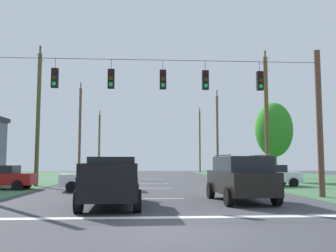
% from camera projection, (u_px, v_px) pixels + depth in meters
% --- Properties ---
extents(ground_plane, '(120.00, 120.00, 0.00)m').
position_uv_depth(ground_plane, '(170.00, 232.00, 9.43)').
color(ground_plane, '#3D3D42').
extents(stop_bar_stripe, '(13.74, 0.45, 0.01)m').
position_uv_depth(stop_bar_stripe, '(165.00, 217.00, 11.78)').
color(stop_bar_stripe, white).
rests_on(stop_bar_stripe, ground).
extents(lane_dash_0, '(2.50, 0.15, 0.01)m').
position_uv_depth(lane_dash_0, '(158.00, 199.00, 17.74)').
color(lane_dash_0, white).
rests_on(lane_dash_0, ground).
extents(lane_dash_1, '(2.50, 0.15, 0.01)m').
position_uv_depth(lane_dash_1, '(154.00, 188.00, 24.61)').
color(lane_dash_1, white).
rests_on(lane_dash_1, ground).
extents(lane_dash_2, '(2.50, 0.15, 0.01)m').
position_uv_depth(lane_dash_2, '(153.00, 184.00, 29.69)').
color(lane_dash_2, white).
rests_on(lane_dash_2, ground).
extents(lane_dash_3, '(2.50, 0.15, 0.01)m').
position_uv_depth(lane_dash_3, '(151.00, 179.00, 37.39)').
color(lane_dash_3, white).
rests_on(lane_dash_3, ground).
extents(lane_dash_4, '(2.50, 0.15, 0.01)m').
position_uv_depth(lane_dash_4, '(150.00, 176.00, 46.50)').
color(lane_dash_4, white).
rests_on(lane_dash_4, ground).
extents(overhead_signal_span, '(16.77, 0.31, 7.38)m').
position_uv_depth(overhead_signal_span, '(156.00, 112.00, 18.13)').
color(overhead_signal_span, brown).
rests_on(overhead_signal_span, ground).
extents(pickup_truck, '(2.46, 5.48, 1.95)m').
position_uv_depth(pickup_truck, '(111.00, 182.00, 14.80)').
color(pickup_truck, black).
rests_on(pickup_truck, ground).
extents(suv_black, '(2.39, 4.88, 2.05)m').
position_uv_depth(suv_black, '(241.00, 177.00, 16.41)').
color(suv_black, black).
rests_on(suv_black, ground).
extents(distant_car_crossing_white, '(4.43, 2.30, 1.52)m').
position_uv_depth(distant_car_crossing_white, '(269.00, 175.00, 26.37)').
color(distant_car_crossing_white, silver).
rests_on(distant_car_crossing_white, ground).
extents(distant_car_far_parked, '(4.42, 2.27, 1.52)m').
position_uv_depth(distant_car_far_parked, '(98.00, 178.00, 22.34)').
color(distant_car_far_parked, silver).
rests_on(distant_car_far_parked, ground).
extents(utility_pole_mid_right, '(0.31, 1.58, 10.14)m').
position_uv_depth(utility_pole_mid_right, '(267.00, 117.00, 27.81)').
color(utility_pole_mid_right, brown).
rests_on(utility_pole_mid_right, ground).
extents(utility_pole_far_right, '(0.27, 1.98, 10.56)m').
position_uv_depth(utility_pole_far_right, '(217.00, 133.00, 45.59)').
color(utility_pole_far_right, brown).
rests_on(utility_pole_far_right, ground).
extents(utility_pole_near_left, '(0.27, 1.84, 10.74)m').
position_uv_depth(utility_pole_near_left, '(200.00, 139.00, 61.91)').
color(utility_pole_near_left, brown).
rests_on(utility_pole_near_left, ground).
extents(utility_pole_far_left, '(0.29, 1.67, 10.21)m').
position_uv_depth(utility_pole_far_left, '(38.00, 117.00, 26.84)').
color(utility_pole_far_left, brown).
rests_on(utility_pole_far_left, ground).
extents(utility_pole_distant_right, '(0.30, 1.85, 11.19)m').
position_uv_depth(utility_pole_distant_right, '(80.00, 130.00, 44.07)').
color(utility_pole_distant_right, brown).
rests_on(utility_pole_distant_right, ground).
extents(utility_pole_distant_left, '(0.33, 1.94, 10.16)m').
position_uv_depth(utility_pole_distant_left, '(99.00, 143.00, 61.01)').
color(utility_pole_distant_left, brown).
rests_on(utility_pole_distant_left, ground).
extents(tree_roadside_right, '(3.24, 3.24, 6.93)m').
position_uv_depth(tree_roadside_right, '(274.00, 130.00, 32.75)').
color(tree_roadside_right, brown).
rests_on(tree_roadside_right, ground).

